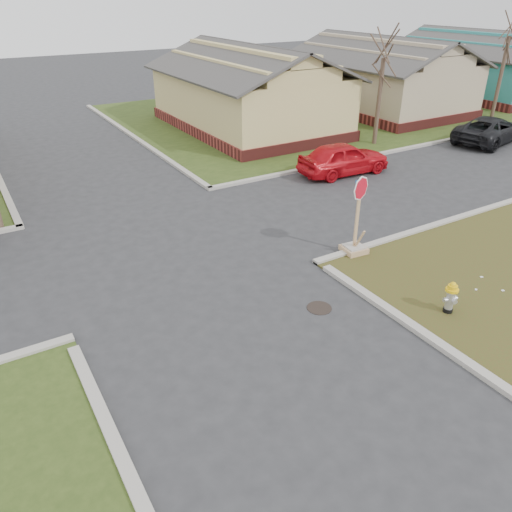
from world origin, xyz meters
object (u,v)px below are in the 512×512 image
stop_sign (355,236)px  dark_pickup (490,130)px  fire_hydrant (451,296)px  red_sedan (344,158)px

stop_sign → dark_pickup: stop_sign is taller
fire_hydrant → red_sedan: 10.79m
fire_hydrant → stop_sign: (0.13, 3.70, 0.06)m
fire_hydrant → dark_pickup: dark_pickup is taller
red_sedan → dark_pickup: red_sedan is taller
fire_hydrant → dark_pickup: bearing=48.0°
dark_pickup → stop_sign: bearing=100.6°
red_sedan → stop_sign: bearing=146.3°
red_sedan → dark_pickup: (9.91, -0.04, -0.02)m
red_sedan → dark_pickup: bearing=-86.8°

